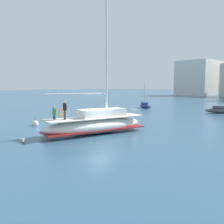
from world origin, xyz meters
TOP-DOWN VIEW (x-y plane):
  - ground_plane at (0.00, 0.00)m, footprint 400.00×400.00m
  - main_sailboat at (-0.49, 0.13)m, footprint 3.79×9.85m
  - moored_catamaran at (-14.17, 22.46)m, footprint 4.06×2.06m
  - moored_cutter_left at (-0.55, 24.42)m, footprint 4.48×3.30m
  - seagull at (-1.49, -6.12)m, footprint 1.17×0.62m
  - mooring_buoy at (-8.20, -2.18)m, footprint 0.69×0.69m

SIDE VIEW (x-z plane):
  - ground_plane at x=0.00m, z-range 0.00..0.00m
  - seagull at x=-1.49m, z-range 0.11..0.29m
  - mooring_buoy at x=-8.20m, z-range -0.26..0.68m
  - moored_catamaran at x=-14.17m, z-range -1.97..2.84m
  - moored_cutter_left at x=-0.55m, z-range -3.23..4.29m
  - main_sailboat at x=-0.49m, z-range -6.29..8.13m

